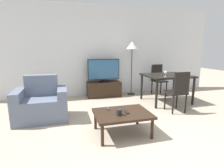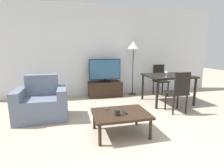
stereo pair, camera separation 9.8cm
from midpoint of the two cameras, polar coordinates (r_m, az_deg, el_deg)
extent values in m
plane|color=tan|center=(2.75, 12.59, -20.08)|extent=(18.00, 18.00, 0.00)
cube|color=silver|center=(5.48, -2.39, 10.64)|extent=(7.43, 0.06, 2.70)
cube|color=slate|center=(3.87, -21.19, -7.39)|extent=(0.65, 0.71, 0.46)
cube|color=slate|center=(4.00, -21.21, -0.17)|extent=(0.65, 0.20, 0.43)
cube|color=slate|center=(3.92, -27.34, -6.28)|extent=(0.18, 0.71, 0.64)
cube|color=slate|center=(3.81, -15.07, -5.87)|extent=(0.18, 0.71, 0.64)
cube|color=black|center=(5.32, -1.77, -1.66)|extent=(1.00, 0.46, 0.44)
cylinder|color=black|center=(5.28, -1.78, 0.83)|extent=(0.32, 0.32, 0.03)
cylinder|color=black|center=(5.27, -1.79, 1.26)|extent=(0.04, 0.04, 0.05)
cube|color=black|center=(5.22, -1.81, 4.82)|extent=(0.95, 0.04, 0.61)
cube|color=#2D5B84|center=(5.20, -1.75, 4.79)|extent=(0.92, 0.01, 0.57)
cube|color=black|center=(2.97, 3.81, -9.64)|extent=(0.93, 0.70, 0.04)
cylinder|color=black|center=(2.69, -2.91, -16.37)|extent=(0.05, 0.05, 0.34)
cylinder|color=black|center=(2.94, 13.40, -14.18)|extent=(0.05, 0.05, 0.34)
cylinder|color=black|center=(3.22, -4.95, -11.58)|extent=(0.05, 0.05, 0.34)
cylinder|color=black|center=(3.43, 8.86, -10.21)|extent=(0.05, 0.05, 0.34)
cube|color=black|center=(4.87, 18.40, 2.58)|extent=(1.17, 0.96, 0.04)
cylinder|color=black|center=(4.32, 15.12, -3.35)|extent=(0.06, 0.06, 0.71)
cylinder|color=black|center=(4.91, 25.95, -2.36)|extent=(0.06, 0.06, 0.71)
cylinder|color=black|center=(5.05, 10.53, -1.02)|extent=(0.06, 0.06, 0.71)
cylinder|color=black|center=(5.56, 20.46, -0.41)|extent=(0.06, 0.06, 0.71)
cube|color=black|center=(4.23, 20.89, -2.77)|extent=(0.40, 0.40, 0.04)
cylinder|color=black|center=(4.33, 17.69, -5.39)|extent=(0.04, 0.04, 0.43)
cylinder|color=black|center=(4.50, 21.22, -4.99)|extent=(0.04, 0.04, 0.43)
cylinder|color=black|center=(4.07, 20.07, -6.62)|extent=(0.04, 0.04, 0.43)
cylinder|color=black|center=(4.26, 23.71, -6.12)|extent=(0.04, 0.04, 0.43)
cube|color=black|center=(4.03, 22.61, 0.17)|extent=(0.37, 0.04, 0.48)
cube|color=black|center=(5.62, 16.16, 0.91)|extent=(0.40, 0.40, 0.04)
cylinder|color=black|center=(5.45, 15.39, -1.85)|extent=(0.04, 0.04, 0.43)
cylinder|color=black|center=(5.61, 18.28, -1.64)|extent=(0.04, 0.04, 0.43)
cylinder|color=black|center=(5.72, 13.82, -1.13)|extent=(0.04, 0.04, 0.43)
cylinder|color=black|center=(5.88, 16.62, -0.95)|extent=(0.04, 0.04, 0.43)
cube|color=black|center=(5.73, 15.40, 3.76)|extent=(0.37, 0.04, 0.48)
cylinder|color=black|center=(5.60, 7.15, -3.27)|extent=(0.24, 0.24, 0.02)
cylinder|color=black|center=(5.47, 7.33, 3.93)|extent=(0.02, 0.02, 1.39)
cone|color=beige|center=(5.42, 7.56, 12.43)|extent=(0.36, 0.36, 0.22)
cube|color=#38383D|center=(3.12, -0.99, -7.97)|extent=(0.04, 0.15, 0.02)
cube|color=black|center=(2.95, 5.16, -9.14)|extent=(0.04, 0.15, 0.02)
cylinder|color=black|center=(2.83, 2.71, -9.24)|extent=(0.09, 0.09, 0.10)
cylinder|color=silver|center=(4.48, 17.86, 2.20)|extent=(0.06, 0.06, 0.01)
cylinder|color=silver|center=(4.47, 17.89, 2.69)|extent=(0.01, 0.01, 0.07)
sphere|color=silver|center=(4.46, 17.94, 3.57)|extent=(0.07, 0.07, 0.07)
camera|label=1|loc=(0.05, -89.28, 0.15)|focal=28.00mm
camera|label=2|loc=(0.05, 90.72, -0.15)|focal=28.00mm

